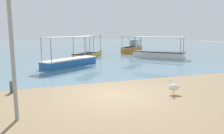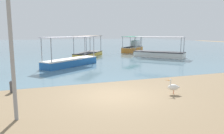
{
  "view_description": "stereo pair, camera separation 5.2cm",
  "coord_description": "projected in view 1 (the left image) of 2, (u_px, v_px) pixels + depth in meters",
  "views": [
    {
      "loc": [
        -3.79,
        -9.93,
        3.15
      ],
      "look_at": [
        1.2,
        3.7,
        0.85
      ],
      "focal_mm": 35.0,
      "sensor_mm": 36.0,
      "label": 1
    },
    {
      "loc": [
        -3.74,
        -9.95,
        3.15
      ],
      "look_at": [
        1.2,
        3.7,
        0.85
      ],
      "focal_mm": 35.0,
      "sensor_mm": 36.0,
      "label": 2
    }
  ],
  "objects": [
    {
      "name": "ground",
      "position": [
        115.0,
        96.0,
        10.99
      ],
      "size": [
        120.0,
        120.0,
        0.0
      ],
      "primitive_type": "plane",
      "color": "#836C4D"
    },
    {
      "name": "harbor_water",
      "position": [
        48.0,
        45.0,
        55.51
      ],
      "size": [
        110.0,
        90.0,
        0.0
      ],
      "primitive_type": "cube",
      "color": "slate",
      "rests_on": "ground"
    },
    {
      "name": "fishing_boat_far_right",
      "position": [
        70.0,
        60.0,
        20.68
      ],
      "size": [
        5.85,
        4.93,
        2.75
      ],
      "color": "#2364B0",
      "rests_on": "harbor_water"
    },
    {
      "name": "fishing_boat_near_left",
      "position": [
        88.0,
        53.0,
        28.86
      ],
      "size": [
        5.04,
        6.02,
        2.71
      ],
      "color": "gold",
      "rests_on": "harbor_water"
    },
    {
      "name": "fishing_boat_center",
      "position": [
        159.0,
        53.0,
        28.01
      ],
      "size": [
        5.64,
        6.11,
        2.62
      ],
      "color": "silver",
      "rests_on": "harbor_water"
    },
    {
      "name": "fishing_boat_near_right",
      "position": [
        132.0,
        48.0,
        35.78
      ],
      "size": [
        4.86,
        4.41,
        2.51
      ],
      "color": "orange",
      "rests_on": "harbor_water"
    },
    {
      "name": "pelican",
      "position": [
        173.0,
        87.0,
        11.24
      ],
      "size": [
        0.78,
        0.47,
        0.8
      ],
      "color": "#E0997A",
      "rests_on": "ground"
    },
    {
      "name": "lamp_post",
      "position": [
        11.0,
        32.0,
        7.46
      ],
      "size": [
        0.28,
        0.28,
        5.61
      ],
      "color": "gray",
      "rests_on": "ground"
    },
    {
      "name": "mooring_bollard",
      "position": [
        12.0,
        86.0,
        11.56
      ],
      "size": [
        0.25,
        0.25,
        0.64
      ],
      "color": "#47474C",
      "rests_on": "ground"
    }
  ]
}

